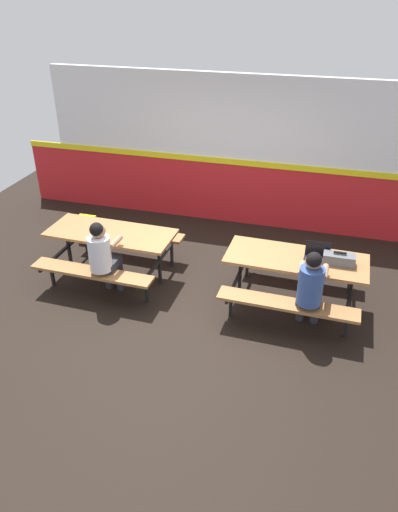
{
  "coord_description": "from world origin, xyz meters",
  "views": [
    {
      "loc": [
        1.59,
        -5.33,
        3.93
      ],
      "look_at": [
        0.0,
        0.27,
        0.55
      ],
      "focal_mm": 33.92,
      "sensor_mm": 36.0,
      "label": 1
    }
  ],
  "objects_px": {
    "student_nearer": "(103,254)",
    "toolbox_grey": "(339,259)",
    "student_further": "(311,285)",
    "picnic_table_left": "(112,242)",
    "laptop_dark": "(317,256)",
    "backpack_dark": "(87,228)",
    "picnic_table_right": "(295,268)"
  },
  "relations": [
    {
      "from": "student_nearer",
      "to": "laptop_dark",
      "type": "relative_size",
      "value": 3.71
    },
    {
      "from": "picnic_table_left",
      "to": "backpack_dark",
      "type": "bearing_deg",
      "value": 134.47
    },
    {
      "from": "toolbox_grey",
      "to": "backpack_dark",
      "type": "xyz_separation_m",
      "value": [
        -4.09,
        0.95,
        -0.6
      ]
    },
    {
      "from": "laptop_dark",
      "to": "picnic_table_left",
      "type": "bearing_deg",
      "value": -179.7
    },
    {
      "from": "picnic_table_left",
      "to": "toolbox_grey",
      "type": "distance_m",
      "value": 3.2
    },
    {
      "from": "student_nearer",
      "to": "student_further",
      "type": "bearing_deg",
      "value": -0.37
    },
    {
      "from": "laptop_dark",
      "to": "backpack_dark",
      "type": "bearing_deg",
      "value": 166.61
    },
    {
      "from": "picnic_table_right",
      "to": "laptop_dark",
      "type": "relative_size",
      "value": 5.7
    },
    {
      "from": "backpack_dark",
      "to": "toolbox_grey",
      "type": "bearing_deg",
      "value": -13.1
    },
    {
      "from": "picnic_table_left",
      "to": "student_nearer",
      "type": "relative_size",
      "value": 1.54
    },
    {
      "from": "student_further",
      "to": "picnic_table_left",
      "type": "bearing_deg",
      "value": 168.67
    },
    {
      "from": "toolbox_grey",
      "to": "backpack_dark",
      "type": "relative_size",
      "value": 0.91
    },
    {
      "from": "student_further",
      "to": "laptop_dark",
      "type": "bearing_deg",
      "value": 87.96
    },
    {
      "from": "student_further",
      "to": "toolbox_grey",
      "type": "xyz_separation_m",
      "value": [
        0.3,
        0.55,
        0.1
      ]
    },
    {
      "from": "student_further",
      "to": "toolbox_grey",
      "type": "relative_size",
      "value": 3.02
    },
    {
      "from": "laptop_dark",
      "to": "backpack_dark",
      "type": "distance_m",
      "value": 3.96
    },
    {
      "from": "picnic_table_left",
      "to": "student_further",
      "type": "xyz_separation_m",
      "value": [
        2.89,
        -0.58,
        0.13
      ]
    },
    {
      "from": "picnic_table_right",
      "to": "student_nearer",
      "type": "xyz_separation_m",
      "value": [
        -2.51,
        -0.54,
        0.13
      ]
    },
    {
      "from": "laptop_dark",
      "to": "toolbox_grey",
      "type": "relative_size",
      "value": 0.81
    },
    {
      "from": "student_nearer",
      "to": "toolbox_grey",
      "type": "height_order",
      "value": "student_nearer"
    },
    {
      "from": "laptop_dark",
      "to": "backpack_dark",
      "type": "relative_size",
      "value": 0.74
    },
    {
      "from": "student_further",
      "to": "backpack_dark",
      "type": "height_order",
      "value": "student_further"
    },
    {
      "from": "backpack_dark",
      "to": "laptop_dark",
      "type": "bearing_deg",
      "value": -13.39
    },
    {
      "from": "student_nearer",
      "to": "laptop_dark",
      "type": "bearing_deg",
      "value": 11.76
    },
    {
      "from": "picnic_table_right",
      "to": "student_nearer",
      "type": "relative_size",
      "value": 1.54
    },
    {
      "from": "laptop_dark",
      "to": "toolbox_grey",
      "type": "height_order",
      "value": "laptop_dark"
    },
    {
      "from": "student_nearer",
      "to": "toolbox_grey",
      "type": "xyz_separation_m",
      "value": [
        3.04,
        0.53,
        0.1
      ]
    },
    {
      "from": "backpack_dark",
      "to": "student_nearer",
      "type": "bearing_deg",
      "value": -54.7
    },
    {
      "from": "picnic_table_left",
      "to": "picnic_table_right",
      "type": "distance_m",
      "value": 2.66
    },
    {
      "from": "picnic_table_right",
      "to": "backpack_dark",
      "type": "distance_m",
      "value": 3.7
    },
    {
      "from": "picnic_table_left",
      "to": "backpack_dark",
      "type": "xyz_separation_m",
      "value": [
        -0.91,
        0.92,
        -0.36
      ]
    },
    {
      "from": "student_nearer",
      "to": "student_further",
      "type": "height_order",
      "value": "same"
    }
  ]
}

